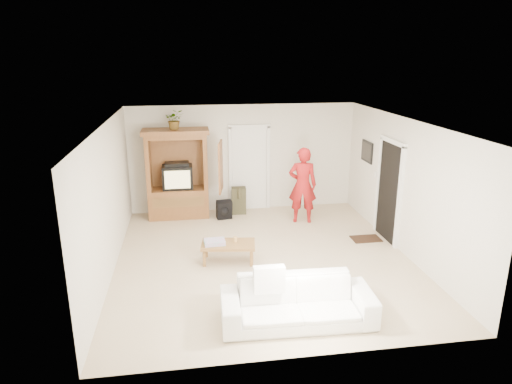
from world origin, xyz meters
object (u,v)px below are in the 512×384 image
at_px(man, 303,185).
at_px(sofa, 297,302).
at_px(coffee_table, 228,246).
at_px(armoire, 179,180).

relative_size(man, sofa, 0.80).
bearing_deg(man, coffee_table, 57.68).
distance_m(armoire, man, 2.91).
bearing_deg(sofa, armoire, 111.50).
xyz_separation_m(armoire, sofa, (1.70, -4.85, -0.59)).
relative_size(armoire, man, 1.19).
height_order(sofa, coffee_table, sofa).
relative_size(armoire, coffee_table, 1.99).
xyz_separation_m(man, sofa, (-1.09, -4.04, -0.56)).
bearing_deg(sofa, man, 77.05).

